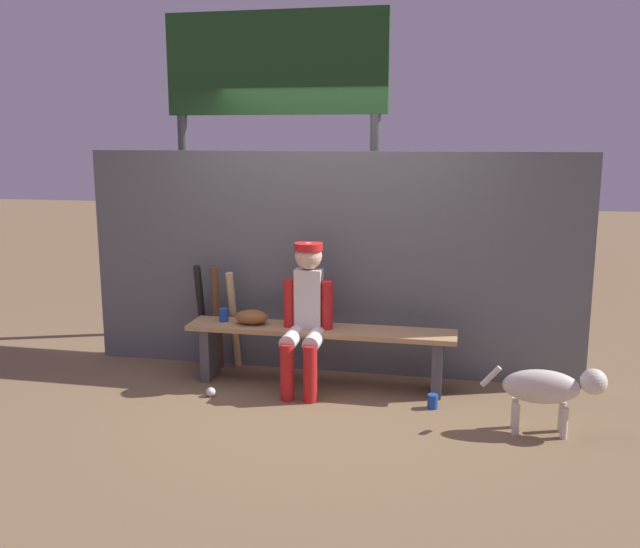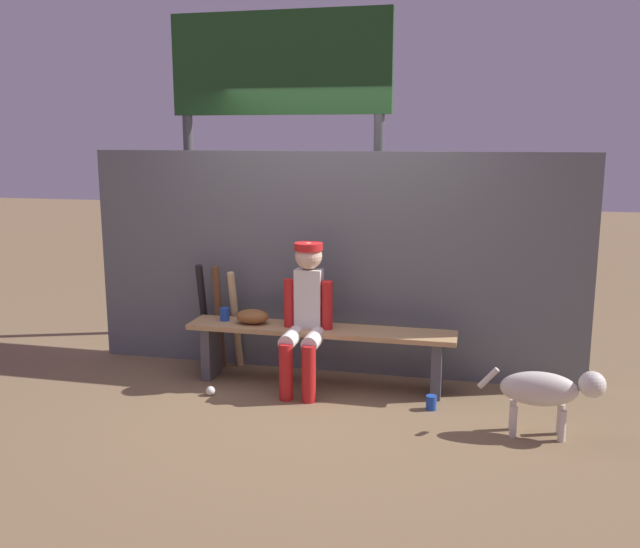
{
  "view_description": "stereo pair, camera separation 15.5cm",
  "coord_description": "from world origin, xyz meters",
  "px_view_note": "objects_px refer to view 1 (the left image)",
  "views": [
    {
      "loc": [
        1.12,
        -5.42,
        2.04
      ],
      "look_at": [
        0.0,
        0.0,
        0.94
      ],
      "focal_mm": 39.19,
      "sensor_mm": 36.0,
      "label": 1
    },
    {
      "loc": [
        1.28,
        -5.38,
        2.04
      ],
      "look_at": [
        0.0,
        0.0,
        0.94
      ],
      "focal_mm": 39.19,
      "sensor_mm": 36.0,
      "label": 2
    }
  ],
  "objects_px": {
    "cup_on_bench": "(224,315)",
    "dog": "(550,388)",
    "baseball_glove": "(252,317)",
    "bat_aluminum_black": "(202,316)",
    "scoreboard": "(281,94)",
    "bat_wood_natural": "(234,320)",
    "cup_on_ground": "(433,401)",
    "bat_wood_dark": "(217,318)",
    "dugout_bench": "(320,341)",
    "player_seated": "(306,311)",
    "baseball": "(211,392)"
  },
  "relations": [
    {
      "from": "cup_on_bench",
      "to": "dog",
      "type": "bearing_deg",
      "value": -14.32
    },
    {
      "from": "baseball_glove",
      "to": "bat_aluminum_black",
      "type": "relative_size",
      "value": 0.3
    },
    {
      "from": "bat_aluminum_black",
      "to": "scoreboard",
      "type": "distance_m",
      "value": 2.28
    },
    {
      "from": "bat_wood_natural",
      "to": "bat_aluminum_black",
      "type": "distance_m",
      "value": 0.3
    },
    {
      "from": "cup_on_bench",
      "to": "dog",
      "type": "distance_m",
      "value": 2.68
    },
    {
      "from": "cup_on_ground",
      "to": "bat_wood_dark",
      "type": "bearing_deg",
      "value": 164.37
    },
    {
      "from": "bat_wood_dark",
      "to": "cup_on_ground",
      "type": "xyz_separation_m",
      "value": [
        1.91,
        -0.53,
        -0.41
      ]
    },
    {
      "from": "bat_wood_natural",
      "to": "cup_on_bench",
      "type": "xyz_separation_m",
      "value": [
        -0.01,
        -0.22,
        0.11
      ]
    },
    {
      "from": "baseball_glove",
      "to": "bat_wood_natural",
      "type": "height_order",
      "value": "bat_wood_natural"
    },
    {
      "from": "dugout_bench",
      "to": "player_seated",
      "type": "xyz_separation_m",
      "value": [
        -0.09,
        -0.12,
        0.28
      ]
    },
    {
      "from": "cup_on_ground",
      "to": "dugout_bench",
      "type": "bearing_deg",
      "value": 161.04
    },
    {
      "from": "bat_wood_dark",
      "to": "dog",
      "type": "bearing_deg",
      "value": -17.13
    },
    {
      "from": "bat_wood_natural",
      "to": "cup_on_ground",
      "type": "xyz_separation_m",
      "value": [
        1.78,
        -0.58,
        -0.39
      ]
    },
    {
      "from": "baseball_glove",
      "to": "cup_on_bench",
      "type": "xyz_separation_m",
      "value": [
        -0.26,
        0.04,
        -0.0
      ]
    },
    {
      "from": "bat_wood_dark",
      "to": "cup_on_bench",
      "type": "bearing_deg",
      "value": -54.83
    },
    {
      "from": "bat_wood_natural",
      "to": "cup_on_ground",
      "type": "relative_size",
      "value": 8.08
    },
    {
      "from": "baseball_glove",
      "to": "dog",
      "type": "bearing_deg",
      "value": -15.04
    },
    {
      "from": "baseball_glove",
      "to": "player_seated",
      "type": "bearing_deg",
      "value": -13.36
    },
    {
      "from": "player_seated",
      "to": "baseball_glove",
      "type": "height_order",
      "value": "player_seated"
    },
    {
      "from": "dugout_bench",
      "to": "cup_on_ground",
      "type": "distance_m",
      "value": 1.05
    },
    {
      "from": "player_seated",
      "to": "dog",
      "type": "relative_size",
      "value": 1.42
    },
    {
      "from": "bat_wood_dark",
      "to": "cup_on_bench",
      "type": "height_order",
      "value": "bat_wood_dark"
    },
    {
      "from": "cup_on_bench",
      "to": "dugout_bench",
      "type": "bearing_deg",
      "value": -2.39
    },
    {
      "from": "dog",
      "to": "cup_on_ground",
      "type": "bearing_deg",
      "value": 159.42
    },
    {
      "from": "bat_wood_natural",
      "to": "baseball",
      "type": "relative_size",
      "value": 12.0
    },
    {
      "from": "bat_wood_natural",
      "to": "baseball",
      "type": "height_order",
      "value": "bat_wood_natural"
    },
    {
      "from": "bat_wood_dark",
      "to": "cup_on_ground",
      "type": "height_order",
      "value": "bat_wood_dark"
    },
    {
      "from": "baseball_glove",
      "to": "bat_aluminum_black",
      "type": "xyz_separation_m",
      "value": [
        -0.55,
        0.26,
        -0.09
      ]
    },
    {
      "from": "dog",
      "to": "bat_wood_dark",
      "type": "bearing_deg",
      "value": 162.87
    },
    {
      "from": "dugout_bench",
      "to": "player_seated",
      "type": "distance_m",
      "value": 0.32
    },
    {
      "from": "bat_wood_dark",
      "to": "bat_aluminum_black",
      "type": "relative_size",
      "value": 0.99
    },
    {
      "from": "bat_wood_dark",
      "to": "player_seated",
      "type": "bearing_deg",
      "value": -20.52
    },
    {
      "from": "bat_wood_natural",
      "to": "cup_on_ground",
      "type": "bearing_deg",
      "value": -18.19
    },
    {
      "from": "player_seated",
      "to": "dog",
      "type": "xyz_separation_m",
      "value": [
        1.84,
        -0.51,
        -0.32
      ]
    },
    {
      "from": "dugout_bench",
      "to": "cup_on_bench",
      "type": "distance_m",
      "value": 0.86
    },
    {
      "from": "dugout_bench",
      "to": "bat_wood_dark",
      "type": "relative_size",
      "value": 2.37
    },
    {
      "from": "bat_wood_natural",
      "to": "bat_wood_dark",
      "type": "xyz_separation_m",
      "value": [
        -0.14,
        -0.05,
        0.03
      ]
    },
    {
      "from": "cup_on_ground",
      "to": "player_seated",
      "type": "bearing_deg",
      "value": 168.66
    },
    {
      "from": "cup_on_ground",
      "to": "scoreboard",
      "type": "relative_size",
      "value": 0.03
    },
    {
      "from": "cup_on_bench",
      "to": "bat_aluminum_black",
      "type": "bearing_deg",
      "value": 141.55
    },
    {
      "from": "bat_aluminum_black",
      "to": "dog",
      "type": "distance_m",
      "value": 3.02
    },
    {
      "from": "player_seated",
      "to": "cup_on_ground",
      "type": "height_order",
      "value": "player_seated"
    },
    {
      "from": "dog",
      "to": "baseball_glove",
      "type": "bearing_deg",
      "value": 164.96
    },
    {
      "from": "player_seated",
      "to": "dugout_bench",
      "type": "bearing_deg",
      "value": 50.76
    },
    {
      "from": "player_seated",
      "to": "scoreboard",
      "type": "bearing_deg",
      "value": 111.42
    },
    {
      "from": "dugout_bench",
      "to": "baseball",
      "type": "bearing_deg",
      "value": -151.54
    },
    {
      "from": "dugout_bench",
      "to": "bat_wood_natural",
      "type": "bearing_deg",
      "value": 162.69
    },
    {
      "from": "player_seated",
      "to": "dog",
      "type": "bearing_deg",
      "value": -15.48
    },
    {
      "from": "player_seated",
      "to": "cup_on_bench",
      "type": "height_order",
      "value": "player_seated"
    },
    {
      "from": "scoreboard",
      "to": "dog",
      "type": "bearing_deg",
      "value": -38.81
    }
  ]
}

